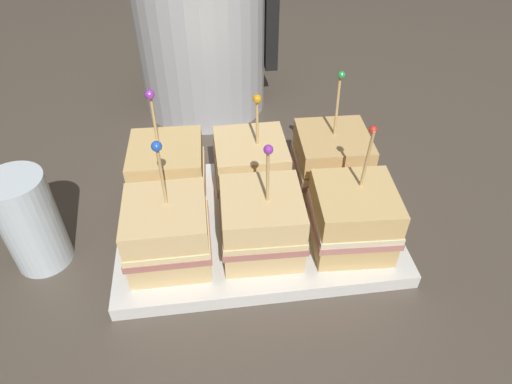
% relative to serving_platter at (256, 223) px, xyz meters
% --- Properties ---
extents(ground_plane, '(6.00, 6.00, 0.00)m').
position_rel_serving_platter_xyz_m(ground_plane, '(0.00, 0.00, -0.01)').
color(ground_plane, '#4C4238').
extents(serving_platter, '(0.32, 0.22, 0.02)m').
position_rel_serving_platter_xyz_m(serving_platter, '(0.00, 0.00, 0.00)').
color(serving_platter, silver).
rests_on(serving_platter, ground_plane).
extents(sandwich_front_left, '(0.09, 0.09, 0.15)m').
position_rel_serving_platter_xyz_m(sandwich_front_left, '(-0.10, -0.05, 0.05)').
color(sandwich_front_left, '#DBB77A').
rests_on(sandwich_front_left, serving_platter).
extents(sandwich_front_center, '(0.09, 0.09, 0.14)m').
position_rel_serving_platter_xyz_m(sandwich_front_center, '(0.00, -0.05, 0.05)').
color(sandwich_front_center, '#DBB77A').
rests_on(sandwich_front_center, serving_platter).
extents(sandwich_front_right, '(0.09, 0.09, 0.15)m').
position_rel_serving_platter_xyz_m(sandwich_front_right, '(0.10, -0.05, 0.05)').
color(sandwich_front_right, tan).
rests_on(sandwich_front_right, serving_platter).
extents(sandwich_back_left, '(0.09, 0.09, 0.15)m').
position_rel_serving_platter_xyz_m(sandwich_back_left, '(-0.10, 0.05, 0.05)').
color(sandwich_back_left, tan).
rests_on(sandwich_back_left, serving_platter).
extents(sandwich_back_center, '(0.09, 0.09, 0.14)m').
position_rel_serving_platter_xyz_m(sandwich_back_center, '(0.00, 0.05, 0.05)').
color(sandwich_back_center, '#DBB77A').
rests_on(sandwich_back_center, serving_platter).
extents(sandwich_back_right, '(0.09, 0.09, 0.16)m').
position_rel_serving_platter_xyz_m(sandwich_back_right, '(0.10, 0.05, 0.05)').
color(sandwich_back_right, tan).
rests_on(sandwich_back_right, serving_platter).
extents(kettle_steel, '(0.22, 0.20, 0.26)m').
position_rel_serving_platter_xyz_m(kettle_steel, '(-0.05, 0.31, 0.11)').
color(kettle_steel, '#B7BABF').
rests_on(kettle_steel, ground_plane).
extents(drinking_glass, '(0.06, 0.06, 0.12)m').
position_rel_serving_platter_xyz_m(drinking_glass, '(-0.25, -0.02, 0.05)').
color(drinking_glass, silver).
rests_on(drinking_glass, ground_plane).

